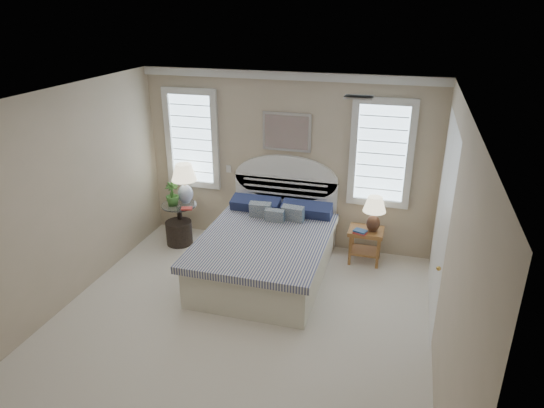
{
  "coord_description": "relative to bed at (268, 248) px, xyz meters",
  "views": [
    {
      "loc": [
        1.74,
        -4.37,
        3.6
      ],
      "look_at": [
        0.19,
        1.0,
        1.27
      ],
      "focal_mm": 32.0,
      "sensor_mm": 36.0,
      "label": 1
    }
  ],
  "objects": [
    {
      "name": "ceiling",
      "position": [
        0.0,
        -1.46,
        2.31
      ],
      "size": [
        4.5,
        5.0,
        0.01
      ],
      "primitive_type": "cube",
      "color": "silver",
      "rests_on": "wall_back"
    },
    {
      "name": "wall_right",
      "position": [
        2.25,
        -1.46,
        0.96
      ],
      "size": [
        0.02,
        5.0,
        2.7
      ],
      "primitive_type": "cube",
      "color": "tan",
      "rests_on": "floor"
    },
    {
      "name": "window_right",
      "position": [
        1.4,
        1.02,
        1.21
      ],
      "size": [
        0.9,
        0.06,
        1.6
      ],
      "primitive_type": "cube",
      "color": "silver",
      "rests_on": "wall_back"
    },
    {
      "name": "closet_door",
      "position": [
        2.23,
        -0.26,
        0.81
      ],
      "size": [
        0.02,
        1.8,
        2.4
      ],
      "primitive_type": "cube",
      "color": "white",
      "rests_on": "floor"
    },
    {
      "name": "window_left",
      "position": [
        -1.55,
        1.02,
        1.21
      ],
      "size": [
        0.9,
        0.06,
        1.6
      ],
      "primitive_type": "cube",
      "color": "silver",
      "rests_on": "wall_back"
    },
    {
      "name": "wall_back",
      "position": [
        0.0,
        1.04,
        0.96
      ],
      "size": [
        4.5,
        0.02,
        2.7
      ],
      "primitive_type": "cube",
      "color": "tan",
      "rests_on": "floor"
    },
    {
      "name": "lamp_right",
      "position": [
        1.39,
        0.68,
        0.47
      ],
      "size": [
        0.39,
        0.39,
        0.53
      ],
      "rotation": [
        0.0,
        0.0,
        -0.23
      ],
      "color": "black",
      "rests_on": "nightstand_right"
    },
    {
      "name": "wall_left",
      "position": [
        -2.25,
        -1.46,
        0.96
      ],
      "size": [
        0.02,
        5.0,
        2.7
      ],
      "primitive_type": "cube",
      "color": "tan",
      "rests_on": "floor"
    },
    {
      "name": "lamp_left",
      "position": [
        -1.58,
        0.71,
        0.64
      ],
      "size": [
        0.48,
        0.48,
        0.65
      ],
      "rotation": [
        0.0,
        0.0,
        0.24
      ],
      "color": "white",
      "rests_on": "side_table_left"
    },
    {
      "name": "switch_plate",
      "position": [
        -0.95,
        1.03,
        0.76
      ],
      "size": [
        0.08,
        0.01,
        0.12
      ],
      "primitive_type": "cube",
      "color": "silver",
      "rests_on": "wall_back"
    },
    {
      "name": "floor_pot",
      "position": [
        -1.62,
        0.48,
        -0.2
      ],
      "size": [
        0.55,
        0.55,
        0.38
      ],
      "primitive_type": "cylinder",
      "rotation": [
        0.0,
        0.0,
        0.41
      ],
      "color": "black",
      "rests_on": "floor"
    },
    {
      "name": "nightstand_right",
      "position": [
        1.3,
        0.69,
        0.0
      ],
      "size": [
        0.5,
        0.4,
        0.53
      ],
      "color": "#9A6132",
      "rests_on": "floor"
    },
    {
      "name": "painting",
      "position": [
        0.0,
        1.0,
        1.43
      ],
      "size": [
        0.74,
        0.04,
        0.58
      ],
      "primitive_type": "cube",
      "color": "silver",
      "rests_on": "wall_back"
    },
    {
      "name": "hvac_vent",
      "position": [
        1.2,
        -0.66,
        2.29
      ],
      "size": [
        0.3,
        0.2,
        0.02
      ],
      "primitive_type": "cube",
      "color": "#B2B2B2",
      "rests_on": "ceiling"
    },
    {
      "name": "floor",
      "position": [
        0.0,
        -1.46,
        -0.39
      ],
      "size": [
        4.5,
        5.0,
        0.01
      ],
      "primitive_type": "cube",
      "color": "silver",
      "rests_on": "ground"
    },
    {
      "name": "side_table_left",
      "position": [
        -1.65,
        0.59,
        0.0
      ],
      "size": [
        0.56,
        0.56,
        0.63
      ],
      "color": "black",
      "rests_on": "floor"
    },
    {
      "name": "books_left",
      "position": [
        -1.45,
        0.45,
        0.26
      ],
      "size": [
        0.2,
        0.17,
        0.02
      ],
      "rotation": [
        0.0,
        0.0,
        0.33
      ],
      "color": "#AA2F2A",
      "rests_on": "side_table_left"
    },
    {
      "name": "potted_plant",
      "position": [
        -1.73,
        0.54,
        0.43
      ],
      "size": [
        0.26,
        0.26,
        0.38
      ],
      "primitive_type": "imported",
      "rotation": [
        0.0,
        0.0,
        0.29
      ],
      "color": "#397A30",
      "rests_on": "side_table_left"
    },
    {
      "name": "books_right",
      "position": [
        1.22,
        0.54,
        0.17
      ],
      "size": [
        0.22,
        0.18,
        0.05
      ],
      "rotation": [
        0.0,
        0.0,
        -0.29
      ],
      "color": "#AA2F2A",
      "rests_on": "nightstand_right"
    },
    {
      "name": "crown_molding",
      "position": [
        0.0,
        1.0,
        2.25
      ],
      "size": [
        4.5,
        0.08,
        0.12
      ],
      "primitive_type": "cube",
      "color": "silver",
      "rests_on": "wall_back"
    },
    {
      "name": "bed",
      "position": [
        0.0,
        0.0,
        0.0
      ],
      "size": [
        1.72,
        2.28,
        1.47
      ],
      "color": "silver",
      "rests_on": "floor"
    }
  ]
}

